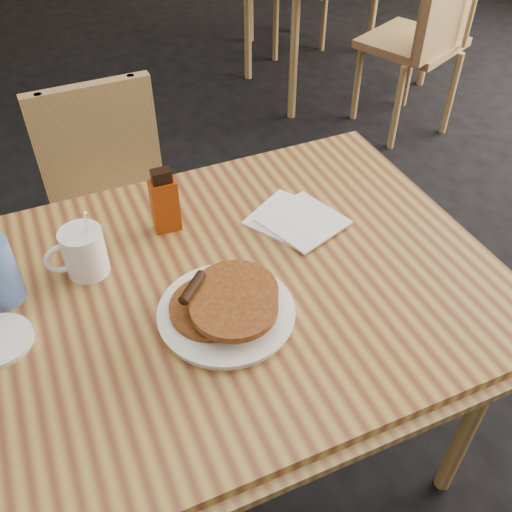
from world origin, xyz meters
The scene contains 8 objects.
floor centered at (0.00, 0.00, 0.00)m, with size 10.00×10.00×0.00m, color black.
main_table centered at (-0.07, 0.08, 0.71)m, with size 1.38×0.97×0.75m.
chair_main_far centered at (-0.08, 0.82, 0.51)m, with size 0.40×0.40×0.86m.
chair_neighbor_near centered at (1.65, 1.38, 0.58)m, with size 0.56×0.58×0.96m.
pancake_plate centered at (-0.05, -0.02, 0.77)m, with size 0.28×0.28×0.08m.
coffee_mug centered at (-0.27, 0.24, 0.81)m, with size 0.13×0.09×0.17m.
syrup_bottle centered at (-0.06, 0.30, 0.83)m, with size 0.06×0.04×0.16m.
napkin_stack centered at (0.23, 0.18, 0.76)m, with size 0.24×0.25×0.01m.
Camera 1 is at (-0.34, -0.73, 1.62)m, focal length 40.00 mm.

